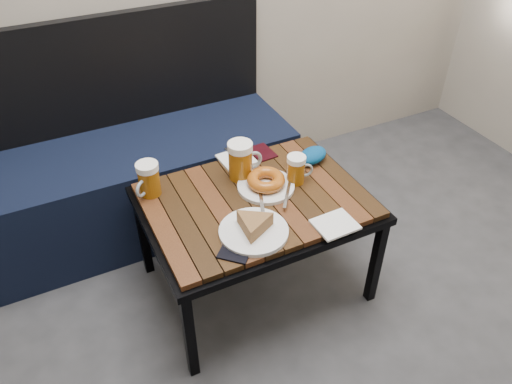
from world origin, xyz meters
name	(u,v)px	position (x,y,z in m)	size (l,w,h in m)	color
bench	(139,175)	(-0.10, 1.76, 0.27)	(1.40, 0.50, 0.95)	black
cafe_table	(256,207)	(0.20, 1.15, 0.43)	(0.84, 0.62, 0.47)	black
beer_mug_left	(148,179)	(-0.15, 1.34, 0.54)	(0.12, 0.11, 0.13)	#8E4F0B
beer_mug_centre	(241,160)	(0.21, 1.29, 0.55)	(0.14, 0.10, 0.16)	#8E4F0B
beer_mug_right	(296,169)	(0.38, 1.17, 0.53)	(0.11, 0.08, 0.12)	#8E4F0B
plate_pie	(254,227)	(0.11, 0.98, 0.50)	(0.24, 0.24, 0.07)	white
plate_bagel	(266,183)	(0.26, 1.18, 0.50)	(0.25, 0.27, 0.06)	white
napkin_left	(236,159)	(0.24, 1.41, 0.48)	(0.14, 0.18, 0.01)	white
napkin_right	(335,224)	(0.38, 0.89, 0.48)	(0.15, 0.13, 0.01)	white
passport_navy	(238,247)	(0.03, 0.94, 0.48)	(0.10, 0.14, 0.01)	black
passport_burgundy	(262,152)	(0.36, 1.41, 0.47)	(0.09, 0.12, 0.01)	black
knit_pouch	(313,155)	(0.51, 1.26, 0.50)	(0.14, 0.09, 0.06)	navy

